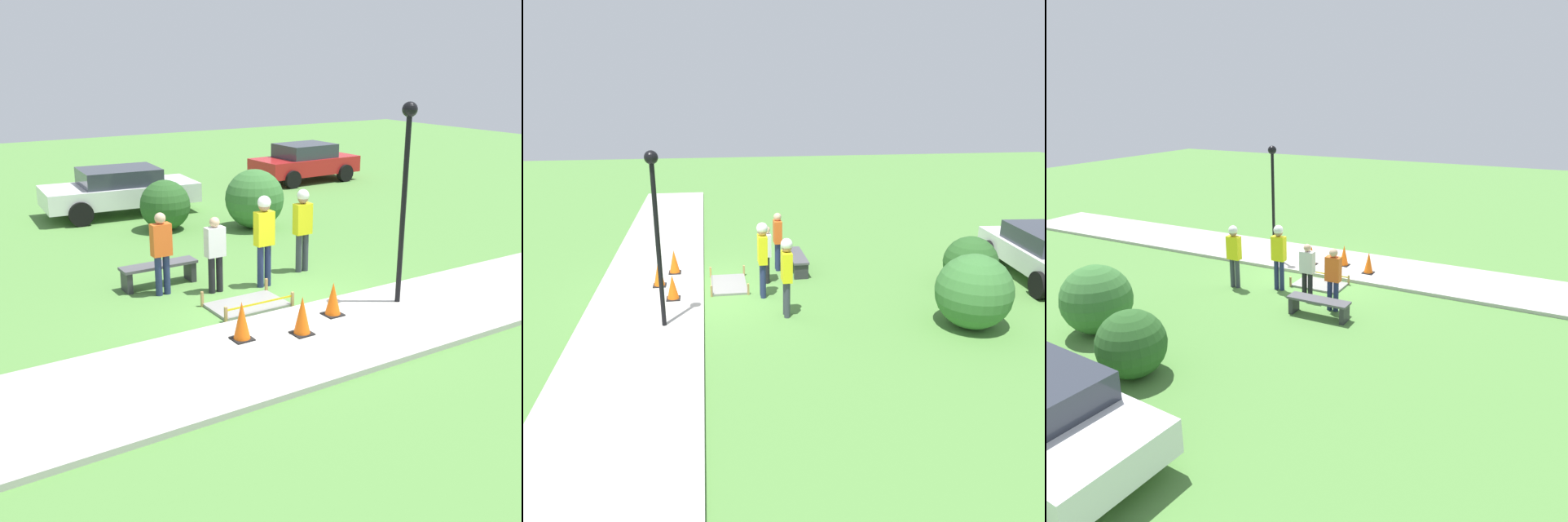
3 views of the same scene
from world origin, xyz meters
TOP-DOWN VIEW (x-y plane):
  - ground_plane at (0.00, 0.00)m, footprint 60.00×60.00m
  - sidewalk at (0.00, -1.39)m, footprint 28.00×2.77m
  - wet_concrete_patch at (-0.45, 0.67)m, footprint 1.53×1.00m
  - traffic_cone_near_patch at (-1.44, -0.81)m, footprint 0.34×0.34m
  - traffic_cone_far_patch at (-0.45, -1.16)m, footprint 0.34×0.34m
  - traffic_cone_sidewalk_edge at (0.55, -0.75)m, footprint 0.34×0.34m
  - park_bench at (-1.40, 2.72)m, footprint 1.65×0.44m
  - worker_supervisor at (1.75, 1.92)m, footprint 0.40×0.27m
  - worker_assistant at (0.47, 1.51)m, footprint 0.40×0.28m
  - bystander_in_orange_shirt at (-1.55, 2.17)m, footprint 0.40×0.23m
  - bystander_in_gray_shirt at (-0.57, 1.73)m, footprint 0.40×0.22m
  - lamppost_near at (2.05, -0.86)m, footprint 0.28×0.28m
  - parked_car_red at (8.46, 11.16)m, footprint 4.19×2.23m
  - parked_car_white at (0.30, 9.55)m, footprint 4.78×2.51m
  - shrub_rounded_near at (2.93, 5.90)m, footprint 1.67×1.67m
  - shrub_rounded_mid at (0.69, 7.03)m, footprint 1.41×1.41m

SIDE VIEW (x-z plane):
  - ground_plane at x=0.00m, z-range 0.00..0.00m
  - wet_concrete_patch at x=-0.45m, z-range -0.12..0.19m
  - sidewalk at x=0.00m, z-range 0.00..0.10m
  - park_bench at x=-1.40m, z-range 0.10..0.59m
  - traffic_cone_sidewalk_edge at x=0.55m, z-range 0.10..0.73m
  - traffic_cone_near_patch at x=-1.44m, z-range 0.10..0.77m
  - traffic_cone_far_patch at x=-0.45m, z-range 0.10..0.78m
  - shrub_rounded_mid at x=0.69m, z-range 0.00..1.41m
  - parked_car_white at x=0.30m, z-range 0.05..1.48m
  - parked_car_red at x=8.46m, z-range 0.03..1.50m
  - shrub_rounded_near at x=2.93m, z-range 0.00..1.67m
  - bystander_in_gray_shirt at x=-0.57m, z-range 0.10..1.69m
  - bystander_in_orange_shirt at x=-1.55m, z-range 0.12..1.83m
  - worker_supervisor at x=1.75m, z-range 0.20..2.09m
  - worker_assistant at x=0.47m, z-range 0.22..2.17m
  - lamppost_near at x=2.05m, z-range 0.70..4.50m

